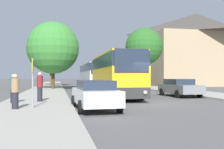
% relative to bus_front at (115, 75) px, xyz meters
% --- Properties ---
extents(ground_plane, '(300.00, 300.00, 0.00)m').
position_rel_bus_front_xyz_m(ground_plane, '(1.29, -4.76, -1.79)').
color(ground_plane, '#565454').
rests_on(ground_plane, ground).
extents(sidewalk_left, '(4.00, 120.00, 0.15)m').
position_rel_bus_front_xyz_m(sidewalk_left, '(-5.71, -4.76, -1.72)').
color(sidewalk_left, '#A39E93').
rests_on(sidewalk_left, ground_plane).
extents(building_right_background, '(19.52, 14.93, 13.52)m').
position_rel_bus_front_xyz_m(building_right_background, '(21.22, 24.50, 4.97)').
color(building_right_background, tan).
rests_on(building_right_background, ground_plane).
extents(bus_front, '(2.83, 10.58, 3.36)m').
position_rel_bus_front_xyz_m(bus_front, '(0.00, 0.00, 0.00)').
color(bus_front, '#2D2D2D').
rests_on(bus_front, ground_plane).
extents(bus_middle, '(2.89, 12.14, 3.41)m').
position_rel_bus_front_xyz_m(bus_middle, '(0.38, 15.91, 0.03)').
color(bus_middle, '#238942').
rests_on(bus_middle, ground_plane).
extents(parked_car_left_curb, '(2.11, 4.72, 1.46)m').
position_rel_bus_front_xyz_m(parked_car_left_curb, '(-2.70, -7.60, -1.02)').
color(parked_car_left_curb, silver).
rests_on(parked_car_left_curb, ground_plane).
extents(parked_car_right_near, '(2.19, 4.58, 1.44)m').
position_rel_bus_front_xyz_m(parked_car_right_near, '(5.30, -0.60, -1.03)').
color(parked_car_right_near, slate).
rests_on(parked_car_right_near, ground_plane).
extents(bus_stop_sign, '(0.08, 0.45, 2.37)m').
position_rel_bus_front_xyz_m(bus_stop_sign, '(-5.68, -7.38, -0.17)').
color(bus_stop_sign, gray).
rests_on(bus_stop_sign, sidewalk_left).
extents(pedestrian_waiting_near, '(0.36, 0.36, 1.76)m').
position_rel_bus_front_xyz_m(pedestrian_waiting_near, '(-5.54, -4.23, -0.76)').
color(pedestrian_waiting_near, '#23232D').
rests_on(pedestrian_waiting_near, sidewalk_left).
extents(pedestrian_waiting_far, '(0.36, 0.36, 1.62)m').
position_rel_bus_front_xyz_m(pedestrian_waiting_far, '(-6.94, -4.93, -0.83)').
color(pedestrian_waiting_far, '#23232D').
rests_on(pedestrian_waiting_far, sidewalk_left).
extents(pedestrian_walking_back, '(0.36, 0.36, 1.61)m').
position_rel_bus_front_xyz_m(pedestrian_walking_back, '(-6.42, -7.75, -0.83)').
color(pedestrian_walking_back, '#23232D').
rests_on(pedestrian_walking_back, sidewalk_left).
extents(tree_left_near, '(5.13, 5.13, 7.23)m').
position_rel_bus_front_xyz_m(tree_left_near, '(-5.57, 26.49, 3.01)').
color(tree_left_near, brown).
rests_on(tree_left_near, sidewalk_left).
extents(tree_left_far, '(6.43, 6.43, 8.24)m').
position_rel_bus_front_xyz_m(tree_left_far, '(-5.02, 12.59, 3.38)').
color(tree_left_far, '#47331E').
rests_on(tree_left_far, sidewalk_left).
extents(tree_right_near, '(5.10, 5.10, 8.12)m').
position_rel_bus_front_xyz_m(tree_right_near, '(7.10, 13.56, 3.91)').
color(tree_right_near, brown).
rests_on(tree_right_near, sidewalk_right).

